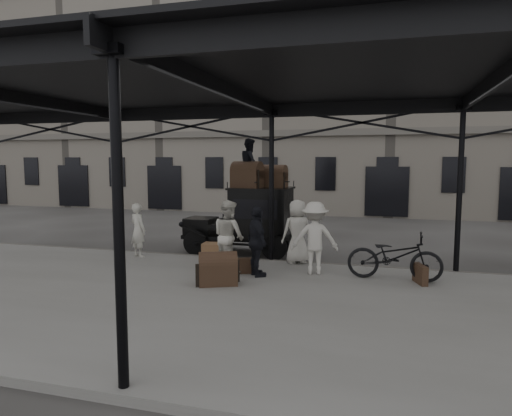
{
  "coord_description": "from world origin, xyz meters",
  "views": [
    {
      "loc": [
        3.18,
        -10.71,
        3.07
      ],
      "look_at": [
        -0.35,
        1.6,
        1.7
      ],
      "focal_mm": 32.0,
      "sensor_mm": 36.0,
      "label": 1
    }
  ],
  "objects_px": {
    "porter_left": "(138,230)",
    "steamer_trunk_roof_near": "(247,177)",
    "taxi": "(252,217)",
    "bicycle": "(394,256)",
    "steamer_trunk_platform": "(218,271)",
    "porter_official": "(257,241)"
  },
  "relations": [
    {
      "from": "porter_left",
      "to": "steamer_trunk_roof_near",
      "type": "height_order",
      "value": "steamer_trunk_roof_near"
    },
    {
      "from": "taxi",
      "to": "porter_left",
      "type": "relative_size",
      "value": 2.25
    },
    {
      "from": "taxi",
      "to": "bicycle",
      "type": "distance_m",
      "value": 5.16
    },
    {
      "from": "steamer_trunk_roof_near",
      "to": "steamer_trunk_platform",
      "type": "distance_m",
      "value": 4.5
    },
    {
      "from": "porter_left",
      "to": "steamer_trunk_roof_near",
      "type": "relative_size",
      "value": 1.73
    },
    {
      "from": "steamer_trunk_platform",
      "to": "steamer_trunk_roof_near",
      "type": "bearing_deg",
      "value": 72.89
    },
    {
      "from": "taxi",
      "to": "steamer_trunk_roof_near",
      "type": "relative_size",
      "value": 3.89
    },
    {
      "from": "porter_official",
      "to": "steamer_trunk_platform",
      "type": "bearing_deg",
      "value": 109.03
    },
    {
      "from": "bicycle",
      "to": "steamer_trunk_platform",
      "type": "xyz_separation_m",
      "value": [
        -3.97,
        -1.56,
        -0.26
      ]
    },
    {
      "from": "porter_left",
      "to": "porter_official",
      "type": "height_order",
      "value": "porter_official"
    },
    {
      "from": "porter_left",
      "to": "bicycle",
      "type": "height_order",
      "value": "porter_left"
    },
    {
      "from": "porter_official",
      "to": "steamer_trunk_roof_near",
      "type": "bearing_deg",
      "value": -15.32
    },
    {
      "from": "taxi",
      "to": "steamer_trunk_roof_near",
      "type": "bearing_deg",
      "value": -108.07
    },
    {
      "from": "porter_left",
      "to": "porter_official",
      "type": "xyz_separation_m",
      "value": [
        4.06,
        -1.23,
        0.07
      ]
    },
    {
      "from": "porter_left",
      "to": "porter_official",
      "type": "distance_m",
      "value": 4.24
    },
    {
      "from": "taxi",
      "to": "porter_official",
      "type": "xyz_separation_m",
      "value": [
        1.09,
        -3.24,
        -0.17
      ]
    },
    {
      "from": "porter_left",
      "to": "taxi",
      "type": "bearing_deg",
      "value": -121.3
    },
    {
      "from": "porter_official",
      "to": "steamer_trunk_platform",
      "type": "distance_m",
      "value": 1.32
    },
    {
      "from": "bicycle",
      "to": "steamer_trunk_platform",
      "type": "height_order",
      "value": "bicycle"
    },
    {
      "from": "bicycle",
      "to": "steamer_trunk_roof_near",
      "type": "distance_m",
      "value": 5.39
    },
    {
      "from": "porter_official",
      "to": "bicycle",
      "type": "xyz_separation_m",
      "value": [
        3.3,
        0.57,
        -0.3
      ]
    },
    {
      "from": "porter_official",
      "to": "steamer_trunk_platform",
      "type": "xyz_separation_m",
      "value": [
        -0.67,
        -0.98,
        -0.56
      ]
    }
  ]
}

